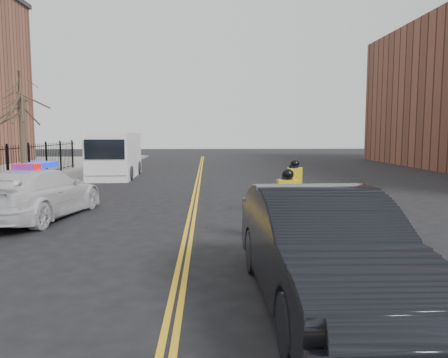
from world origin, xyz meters
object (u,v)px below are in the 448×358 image
police_cruiser (38,193)px  cargo_van (115,156)px  cyclist_far (294,193)px  dark_sedan (323,249)px  cyclist_near (287,217)px

police_cruiser → cargo_van: size_ratio=0.89×
cargo_van → cyclist_far: (8.17, -12.08, -0.57)m
police_cruiser → cargo_van: 12.29m
dark_sedan → cyclist_far: cyclist_far is taller
dark_sedan → cyclist_near: size_ratio=2.96×
cargo_van → cyclist_far: bearing=-57.9°
cyclist_near → cargo_van: bearing=115.4°
dark_sedan → cyclist_far: (1.02, 7.24, -0.19)m
police_cruiser → cyclist_near: bearing=163.9°
cyclist_far → dark_sedan: bearing=-86.4°
police_cruiser → cyclist_far: cyclist_far is taller
cyclist_near → cyclist_far: size_ratio=1.00×
police_cruiser → cargo_van: (-0.21, 12.28, 0.49)m
cyclist_near → cyclist_far: (0.87, 3.46, 0.08)m
cyclist_far → cargo_van: bearing=135.7°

